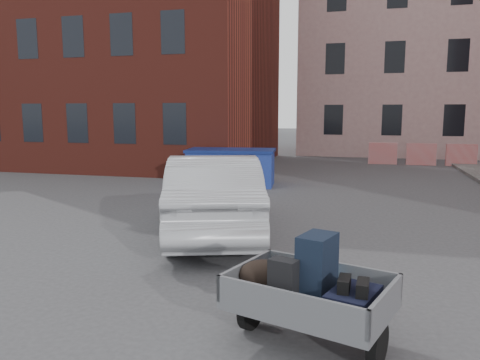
# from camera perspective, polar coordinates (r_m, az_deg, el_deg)

# --- Properties ---
(ground) EXTENTS (120.00, 120.00, 0.00)m
(ground) POSITION_cam_1_polar(r_m,az_deg,el_deg) (8.33, 2.97, -8.76)
(ground) COLOR #38383A
(ground) RESTS_ON ground
(building_brick) EXTENTS (12.00, 10.00, 14.00)m
(building_brick) POSITION_cam_1_polar(r_m,az_deg,el_deg) (23.79, -12.72, 19.20)
(building_brick) COLOR #591E16
(building_brick) RESTS_ON ground
(building_pink) EXTENTS (16.00, 8.00, 14.00)m
(building_pink) POSITION_cam_1_polar(r_m,az_deg,el_deg) (30.45, 23.93, 16.27)
(building_pink) COLOR #B78D8C
(building_pink) RESTS_ON ground
(far_building) EXTENTS (6.00, 6.00, 8.00)m
(far_building) POSITION_cam_1_polar(r_m,az_deg,el_deg) (36.84, -21.48, 10.21)
(far_building) COLOR maroon
(far_building) RESTS_ON ground
(barriers) EXTENTS (4.70, 0.18, 1.00)m
(barriers) POSITION_cam_1_polar(r_m,az_deg,el_deg) (23.02, 21.23, 2.94)
(barriers) COLOR red
(barriers) RESTS_ON ground
(trailer) EXTENTS (1.86, 1.97, 1.20)m
(trailer) POSITION_cam_1_polar(r_m,az_deg,el_deg) (5.04, 8.40, -13.16)
(trailer) COLOR black
(trailer) RESTS_ON ground
(dumpster) EXTENTS (3.04, 1.82, 1.21)m
(dumpster) POSITION_cam_1_polar(r_m,az_deg,el_deg) (15.60, -1.08, 1.59)
(dumpster) COLOR navy
(dumpster) RESTS_ON ground
(silver_car) EXTENTS (3.16, 5.12, 1.59)m
(silver_car) POSITION_cam_1_polar(r_m,az_deg,el_deg) (9.42, -3.28, -1.76)
(silver_car) COLOR #A1A3A8
(silver_car) RESTS_ON ground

